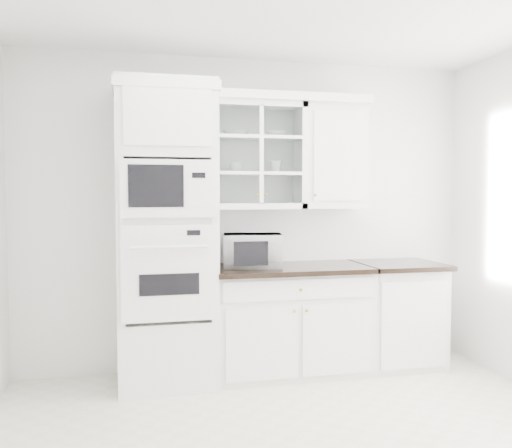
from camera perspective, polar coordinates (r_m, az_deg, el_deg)
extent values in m
cube|color=white|center=(4.78, -0.67, 1.06)|extent=(4.00, 0.02, 2.70)
cube|color=white|center=(4.38, -9.44, -1.15)|extent=(0.76, 0.65, 2.40)
cube|color=white|center=(4.07, -9.12, -5.15)|extent=(0.70, 0.03, 0.72)
cube|color=black|center=(4.07, -9.09, -6.30)|extent=(0.44, 0.01, 0.16)
cube|color=white|center=(4.03, -9.20, 3.68)|extent=(0.70, 0.03, 0.43)
cube|color=black|center=(4.01, -10.47, 3.96)|extent=(0.40, 0.01, 0.31)
cube|color=white|center=(4.69, 3.49, -10.21)|extent=(1.30, 0.60, 0.88)
cube|color=black|center=(4.58, 3.64, -4.70)|extent=(1.32, 0.67, 0.04)
cube|color=white|center=(5.06, 14.58, -9.32)|extent=(0.70, 0.60, 0.88)
cube|color=black|center=(4.95, 14.84, -4.20)|extent=(0.72, 0.67, 0.04)
cube|color=white|center=(4.64, 0.10, 7.17)|extent=(0.80, 0.33, 0.90)
cube|color=white|center=(4.64, 0.10, 5.32)|extent=(0.74, 0.29, 0.02)
cube|color=white|center=(4.66, 0.10, 9.01)|extent=(0.74, 0.29, 0.02)
cube|color=white|center=(4.84, 7.97, 6.98)|extent=(0.55, 0.33, 0.90)
cube|color=white|center=(4.66, -1.12, 13.18)|extent=(2.14, 0.38, 0.07)
imported|color=white|center=(4.50, -0.37, -2.79)|extent=(0.54, 0.47, 0.28)
imported|color=white|center=(4.64, -2.12, 9.49)|extent=(0.28, 0.28, 0.05)
imported|color=white|center=(4.71, 2.19, 9.40)|extent=(0.17, 0.17, 0.05)
imported|color=white|center=(4.62, -2.10, 5.98)|extent=(0.11, 0.11, 0.08)
imported|color=white|center=(4.67, 2.10, 6.04)|extent=(0.12, 0.12, 0.10)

